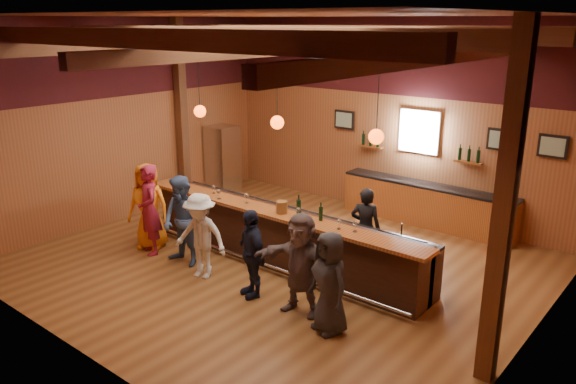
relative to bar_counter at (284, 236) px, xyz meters
The scene contains 27 objects.
room 2.69m from the bar_counter, 100.24° to the right, with size 9.04×9.00×4.52m.
bar_counter is the anchor object (origin of this frame).
back_bar_cabinet 3.76m from the bar_counter, 71.66° to the left, with size 4.00×0.52×0.95m.
window 4.17m from the bar_counter, 78.34° to the left, with size 0.95×0.09×0.95m.
framed_pictures 4.42m from the bar_counter, 66.46° to the left, with size 5.35×0.05×0.45m.
wine_shelves 3.97m from the bar_counter, 78.14° to the left, with size 3.00×0.18×0.30m.
pendant_lights 2.19m from the bar_counter, 96.37° to the right, with size 4.24×0.24×1.37m.
stainless_fridge 4.81m from the bar_counter, 149.24° to the left, with size 0.70×0.70×1.80m, color silver.
customer_orange 2.82m from the bar_counter, 155.85° to the right, with size 0.85×0.56×1.75m, color orange.
customer_redvest 2.68m from the bar_counter, 150.12° to the right, with size 0.65×0.43×1.79m, color maroon.
customer_denim 1.91m from the bar_counter, 137.38° to the right, with size 0.83×0.65×1.71m, color #425A84.
customer_white 1.62m from the bar_counter, 116.57° to the right, with size 1.01×0.58×1.56m, color silver.
customer_navy 1.48m from the bar_counter, 71.51° to the right, with size 0.89×0.37×1.51m, color black.
customer_brown 1.98m from the bar_counter, 42.53° to the right, with size 1.53×0.49×1.65m, color #61504E.
customer_dark 2.60m from the bar_counter, 35.39° to the right, with size 0.76×0.49×1.55m, color #29282A.
bartender 1.54m from the bar_counter, 31.86° to the left, with size 0.55×0.36×1.52m, color black.
ice_bucket 0.80m from the bar_counter, 55.40° to the right, with size 0.20×0.20×0.22m, color brown.
bottle_a 0.91m from the bar_counter, 20.75° to the right, with size 0.08×0.08×0.37m.
bottle_b 1.23m from the bar_counter, 10.51° to the right, with size 0.07×0.07×0.32m.
glass_a 2.70m from the bar_counter, behind, with size 0.07×0.07×0.16m.
glass_b 2.41m from the bar_counter, 169.44° to the right, with size 0.07×0.07×0.17m.
glass_c 1.78m from the bar_counter, behind, with size 0.08×0.08×0.17m.
glass_d 1.52m from the bar_counter, 160.76° to the right, with size 0.09×0.09×0.20m.
glass_e 1.03m from the bar_counter, 156.23° to the right, with size 0.08×0.08×0.19m.
glass_f 0.97m from the bar_counter, 27.40° to the right, with size 0.08×0.08×0.18m.
glass_g 1.66m from the bar_counter, 12.78° to the right, with size 0.08×0.08×0.17m.
glass_h 1.90m from the bar_counter, ahead, with size 0.08×0.08×0.19m.
Camera 1 is at (6.33, -7.45, 4.41)m, focal length 35.00 mm.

